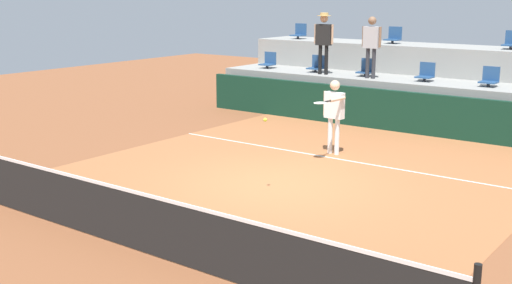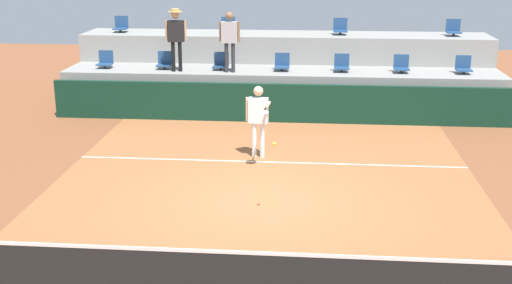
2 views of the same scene
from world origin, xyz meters
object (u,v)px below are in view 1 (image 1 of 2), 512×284
spectator_in_white (371,41)px  tennis_ball (265,120)px  tennis_player (334,109)px  stadium_chair_lower_mid_left (367,69)px  stadium_chair_upper_right (512,42)px  stadium_chair_lower_far_left (269,61)px  spectator_with_hat (324,36)px  stadium_chair_lower_center (426,73)px  stadium_chair_lower_left (317,65)px  stadium_chair_upper_left (394,37)px  stadium_chair_upper_far_left (299,32)px  stadium_chair_lower_mid_right (490,78)px

spectator_in_white → tennis_ball: bearing=-77.0°
tennis_player → spectator_in_white: 4.47m
stadium_chair_lower_mid_left → stadium_chair_upper_right: stadium_chair_upper_right is taller
stadium_chair_lower_far_left → spectator_with_hat: (2.29, -0.38, 0.92)m
stadium_chair_lower_center → spectator_in_white: bearing=-165.8°
stadium_chair_lower_center → stadium_chair_lower_left: bearing=180.0°
stadium_chair_lower_mid_left → stadium_chair_upper_left: size_ratio=1.00×
tennis_ball → stadium_chair_lower_left: bearing=115.4°
stadium_chair_lower_far_left → tennis_ball: bearing=-54.8°
stadium_chair_lower_far_left → tennis_ball: 9.77m
stadium_chair_upper_far_left → stadium_chair_upper_right: size_ratio=1.00×
stadium_chair_lower_mid_left → stadium_chair_lower_mid_right: same height
tennis_player → spectator_in_white: spectator_in_white is taller
stadium_chair_lower_left → stadium_chair_lower_mid_right: (5.31, 0.00, 0.00)m
stadium_chair_lower_far_left → stadium_chair_upper_left: 4.06m
stadium_chair_lower_mid_right → tennis_player: bearing=-114.9°
stadium_chair_lower_mid_left → stadium_chair_upper_left: (-0.02, 1.80, 0.85)m
stadium_chair_lower_center → tennis_ball: size_ratio=7.65×
stadium_chair_lower_mid_right → stadium_chair_lower_far_left: bearing=180.0°
stadium_chair_lower_far_left → stadium_chair_lower_mid_right: size_ratio=1.00×
stadium_chair_lower_mid_right → stadium_chair_lower_center: bearing=180.0°
stadium_chair_lower_far_left → tennis_ball: stadium_chair_lower_far_left is taller
spectator_in_white → stadium_chair_lower_center: bearing=14.2°
stadium_chair_lower_mid_right → stadium_chair_upper_far_left: 7.40m
stadium_chair_lower_far_left → stadium_chair_lower_mid_right: 7.14m
spectator_in_white → tennis_ball: 7.85m
stadium_chair_upper_far_left → tennis_ball: size_ratio=7.65×
stadium_chair_lower_center → tennis_ball: stadium_chair_lower_center is taller
stadium_chair_upper_left → spectator_in_white: spectator_in_white is taller
stadium_chair_lower_mid_left → spectator_in_white: spectator_in_white is taller
stadium_chair_lower_left → stadium_chair_upper_far_left: stadium_chair_upper_far_left is taller
stadium_chair_lower_left → stadium_chair_lower_center: bearing=0.0°
stadium_chair_lower_far_left → stadium_chair_lower_center: size_ratio=1.00×
stadium_chair_lower_left → stadium_chair_lower_mid_right: size_ratio=1.00×
tennis_player → stadium_chair_lower_mid_left: bearing=108.4°
stadium_chair_lower_mid_right → stadium_chair_lower_mid_left: bearing=180.0°
stadium_chair_lower_center → tennis_ball: 7.98m
stadium_chair_upper_left → stadium_chair_lower_center: bearing=-44.3°
stadium_chair_upper_left → stadium_chair_upper_right: 3.60m
stadium_chair_lower_center → tennis_player: 4.54m
stadium_chair_upper_far_left → tennis_ball: (5.62, -9.78, -0.89)m
stadium_chair_lower_left → tennis_player: 5.55m
stadium_chair_upper_left → spectator_with_hat: spectator_with_hat is taller
stadium_chair_upper_left → stadium_chair_upper_right: (3.60, 0.00, 0.00)m
stadium_chair_lower_far_left → stadium_chair_lower_left: 1.84m
stadium_chair_lower_mid_right → tennis_ball: size_ratio=7.65×
stadium_chair_upper_far_left → stadium_chair_upper_right: bearing=0.0°
stadium_chair_lower_left → tennis_ball: 8.84m
stadium_chair_upper_left → tennis_ball: size_ratio=7.65×
stadium_chair_lower_left → tennis_player: (3.21, -4.51, -0.41)m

